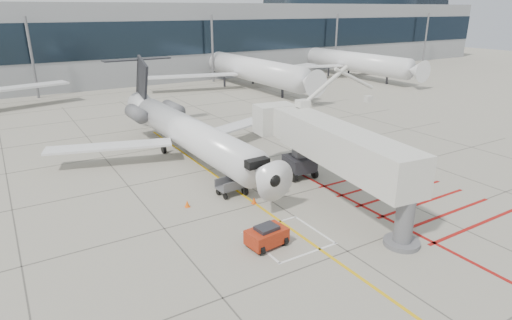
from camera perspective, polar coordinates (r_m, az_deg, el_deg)
ground_plane at (r=28.05m, az=6.49°, el=-8.34°), size 260.00×260.00×0.00m
regional_jet at (r=36.53m, az=-7.42°, el=5.08°), size 25.03×31.26×8.06m
jet_bridge at (r=29.74m, az=11.52°, el=0.65°), size 10.71×19.04×7.26m
pushback_tug at (r=25.12m, az=1.43°, el=-10.01°), size 2.44×1.67×1.34m
baggage_cart at (r=31.71m, az=-3.36°, el=-3.52°), size 2.18×1.49×1.31m
ground_power_unit at (r=35.03m, az=18.95°, el=-1.58°), size 3.02×2.24×2.13m
cone_nose at (r=30.27m, az=-9.15°, el=-5.77°), size 0.35×0.35×0.49m
cone_side at (r=30.38m, az=-0.27°, el=-5.42°), size 0.34×0.34×0.48m
terminal_building at (r=93.13m, az=-16.09°, el=15.11°), size 180.00×28.00×14.00m
terminal_glass_band at (r=79.68m, az=-13.23°, el=15.44°), size 180.00×0.10×6.00m
terminal_dome at (r=123.70m, az=13.01°, el=19.55°), size 40.00×28.00×28.00m
bg_aircraft_c at (r=75.77m, az=-1.59°, el=14.10°), size 35.08×38.98×11.69m
bg_aircraft_d at (r=89.89m, az=11.98°, el=14.37°), size 33.29×36.99×11.10m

